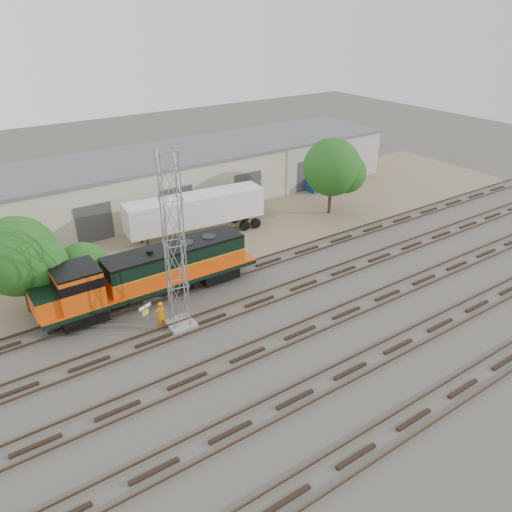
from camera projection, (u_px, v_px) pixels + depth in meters
ground at (272, 312)px, 33.80m from camera, size 140.00×140.00×0.00m
dirt_strip at (174, 236)px, 44.83m from camera, size 80.00×16.00×0.02m
tracks at (300, 333)px, 31.56m from camera, size 80.00×20.40×0.28m
warehouse at (137, 185)px, 49.53m from camera, size 58.40×10.40×5.30m
locomotive at (148, 274)px, 34.11m from camera, size 15.63×2.74×3.76m
signal_tower at (174, 247)px, 29.95m from camera, size 1.70×1.70×11.54m
sign_post at (146, 314)px, 30.82m from camera, size 0.87×0.31×2.21m
worker at (161, 315)px, 31.73m from camera, size 0.76×0.54×1.95m
semi_trailer at (199, 210)px, 44.04m from camera, size 12.66×3.66×3.84m
dumpster_blue at (316, 185)px, 55.43m from camera, size 1.60×1.50×1.50m
dumpster_red at (347, 177)px, 57.97m from camera, size 1.93×1.87×1.40m
tree_west at (23, 258)px, 32.03m from camera, size 5.46×5.20×6.80m
tree_mid at (87, 273)px, 35.19m from camera, size 4.35×4.14×4.14m
tree_east at (336, 169)px, 47.81m from camera, size 5.84×5.56×7.50m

